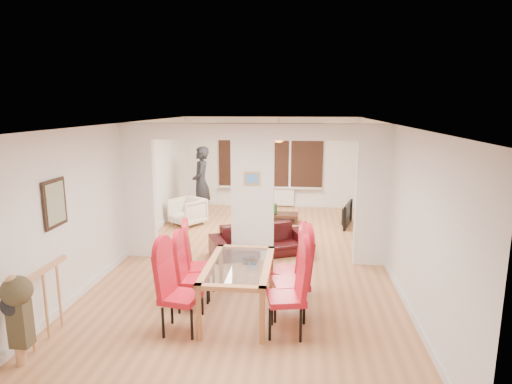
% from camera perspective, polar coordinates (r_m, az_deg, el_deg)
% --- Properties ---
extents(floor, '(5.00, 9.00, 0.01)m').
position_cam_1_polar(floor, '(8.38, -0.43, -8.92)').
color(floor, '#B8784A').
rests_on(floor, ground).
extents(room_walls, '(5.00, 9.00, 2.60)m').
position_cam_1_polar(room_walls, '(8.02, -0.45, -0.18)').
color(room_walls, silver).
rests_on(room_walls, floor).
extents(divider_wall, '(5.00, 0.18, 2.60)m').
position_cam_1_polar(divider_wall, '(8.02, -0.45, -0.18)').
color(divider_wall, white).
rests_on(divider_wall, floor).
extents(bay_window_blinds, '(3.00, 0.08, 1.80)m').
position_cam_1_polar(bay_window_blinds, '(12.36, 1.91, 4.88)').
color(bay_window_blinds, black).
rests_on(bay_window_blinds, room_walls).
extents(radiator, '(1.40, 0.08, 0.50)m').
position_cam_1_polar(radiator, '(12.51, 1.86, -0.61)').
color(radiator, white).
rests_on(radiator, floor).
extents(pendant_light, '(0.36, 0.36, 0.36)m').
position_cam_1_polar(pendant_light, '(11.15, 3.05, 7.50)').
color(pendant_light, orange).
rests_on(pendant_light, room_walls).
extents(stair_newel, '(0.40, 1.20, 1.10)m').
position_cam_1_polar(stair_newel, '(6.06, -26.55, -12.84)').
color(stair_newel, tan).
rests_on(stair_newel, floor).
extents(wall_poster, '(0.04, 0.52, 0.67)m').
position_cam_1_polar(wall_poster, '(6.50, -25.26, -1.36)').
color(wall_poster, gray).
rests_on(wall_poster, room_walls).
extents(pillar_photo, '(0.30, 0.03, 0.25)m').
position_cam_1_polar(pillar_photo, '(7.87, -0.53, 1.81)').
color(pillar_photo, '#4C8CD8').
rests_on(pillar_photo, divider_wall).
extents(dining_table, '(0.90, 1.60, 0.75)m').
position_cam_1_polar(dining_table, '(6.21, -2.28, -12.75)').
color(dining_table, '#B27142').
rests_on(dining_table, floor).
extents(dining_chair_la, '(0.53, 0.53, 1.14)m').
position_cam_1_polar(dining_chair_la, '(5.75, -10.03, -12.86)').
color(dining_chair_la, red).
rests_on(dining_chair_la, floor).
extents(dining_chair_lb, '(0.42, 0.42, 1.04)m').
position_cam_1_polar(dining_chair_lb, '(6.34, -8.41, -10.90)').
color(dining_chair_lb, red).
rests_on(dining_chair_lb, floor).
extents(dining_chair_lc, '(0.51, 0.51, 1.09)m').
position_cam_1_polar(dining_chair_lc, '(6.71, -7.56, -9.36)').
color(dining_chair_lc, red).
rests_on(dining_chair_lc, floor).
extents(dining_chair_ra, '(0.55, 0.55, 1.17)m').
position_cam_1_polar(dining_chair_ra, '(5.63, 4.05, -13.08)').
color(dining_chair_ra, red).
rests_on(dining_chair_ra, floor).
extents(dining_chair_rb, '(0.58, 0.58, 1.19)m').
position_cam_1_polar(dining_chair_rb, '(6.05, 4.61, -11.21)').
color(dining_chair_rb, red).
rests_on(dining_chair_rb, floor).
extents(dining_chair_rc, '(0.50, 0.50, 1.08)m').
position_cam_1_polar(dining_chair_rc, '(6.56, 4.34, -9.84)').
color(dining_chair_rc, red).
rests_on(dining_chair_rc, floor).
extents(sofa, '(2.10, 1.46, 0.57)m').
position_cam_1_polar(sofa, '(8.56, 0.54, -6.46)').
color(sofa, black).
rests_on(sofa, floor).
extents(armchair, '(1.01, 1.01, 0.67)m').
position_cam_1_polar(armchair, '(10.75, -9.11, -2.58)').
color(armchair, beige).
rests_on(armchair, floor).
extents(person, '(0.76, 0.58, 1.89)m').
position_cam_1_polar(person, '(11.19, -7.32, 1.21)').
color(person, black).
rests_on(person, floor).
extents(television, '(1.02, 0.40, 0.59)m').
position_cam_1_polar(television, '(10.76, 11.62, -2.89)').
color(television, black).
rests_on(television, floor).
extents(coffee_table, '(1.03, 0.58, 0.23)m').
position_cam_1_polar(coffee_table, '(10.90, 3.03, -3.47)').
color(coffee_table, '#341B11').
rests_on(coffee_table, floor).
extents(bottle, '(0.07, 0.07, 0.29)m').
position_cam_1_polar(bottle, '(10.75, 2.63, -2.25)').
color(bottle, '#143F19').
rests_on(bottle, coffee_table).
extents(bowl, '(0.21, 0.21, 0.05)m').
position_cam_1_polar(bowl, '(10.76, 2.20, -2.89)').
color(bowl, '#341B11').
rests_on(bowl, coffee_table).
extents(shoes, '(0.25, 0.27, 0.10)m').
position_cam_1_polar(shoes, '(8.15, -0.83, -9.13)').
color(shoes, black).
rests_on(shoes, floor).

